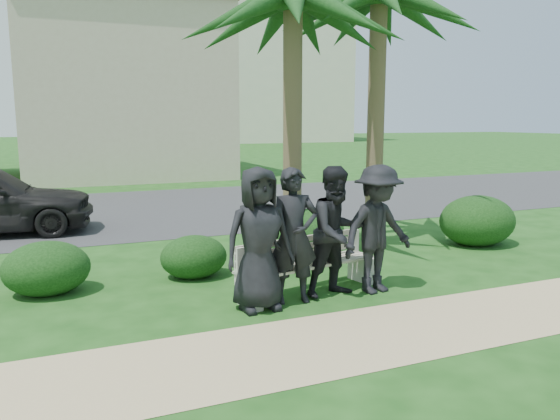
# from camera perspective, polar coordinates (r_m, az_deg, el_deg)

# --- Properties ---
(ground) EXTENTS (160.00, 160.00, 0.00)m
(ground) POSITION_cam_1_polar(r_m,az_deg,el_deg) (8.20, 7.41, -7.62)
(ground) COLOR #154012
(ground) RESTS_ON ground
(footpath) EXTENTS (30.00, 1.60, 0.01)m
(footpath) POSITION_cam_1_polar(r_m,az_deg,el_deg) (6.80, 15.19, -11.54)
(footpath) COLOR tan
(footpath) RESTS_ON ground
(asphalt_street) EXTENTS (160.00, 8.00, 0.01)m
(asphalt_street) POSITION_cam_1_polar(r_m,az_deg,el_deg) (15.48, -7.59, 0.43)
(asphalt_street) COLOR #2D2D30
(asphalt_street) RESTS_ON ground
(stucco_bldg_right) EXTENTS (8.40, 8.40, 7.30)m
(stucco_bldg_right) POSITION_cam_1_polar(r_m,az_deg,el_deg) (24.98, -16.24, 11.95)
(stucco_bldg_right) COLOR #BDB18E
(stucco_bldg_right) RESTS_ON ground
(hotel_tower) EXTENTS (26.00, 18.00, 37.30)m
(hotel_tower) POSITION_cam_1_polar(r_m,az_deg,el_deg) (65.27, -6.81, 19.05)
(hotel_tower) COLOR #F3E5CB
(hotel_tower) RESTS_ON ground
(park_bench) EXTENTS (2.23, 0.92, 0.75)m
(park_bench) POSITION_cam_1_polar(r_m,az_deg,el_deg) (7.66, 3.00, -6.17)
(park_bench) COLOR gray
(park_bench) RESTS_ON ground
(man_a) EXTENTS (0.90, 0.59, 1.82)m
(man_a) POSITION_cam_1_polar(r_m,az_deg,el_deg) (6.86, -2.23, -3.05)
(man_a) COLOR black
(man_a) RESTS_ON ground
(man_b) EXTENTS (0.71, 0.53, 1.79)m
(man_b) POSITION_cam_1_polar(r_m,az_deg,el_deg) (7.13, 1.47, -2.72)
(man_b) COLOR black
(man_b) RESTS_ON ground
(man_c) EXTENTS (0.97, 0.81, 1.79)m
(man_c) POSITION_cam_1_polar(r_m,az_deg,el_deg) (7.43, 5.98, -2.27)
(man_c) COLOR black
(man_c) RESTS_ON ground
(man_d) EXTENTS (1.25, 0.85, 1.79)m
(man_d) POSITION_cam_1_polar(r_m,az_deg,el_deg) (7.66, 10.15, -2.01)
(man_d) COLOR black
(man_d) RESTS_ON ground
(hedge_a) EXTENTS (1.17, 0.97, 0.76)m
(hedge_a) POSITION_cam_1_polar(r_m,az_deg,el_deg) (8.24, -23.23, -5.48)
(hedge_a) COLOR black
(hedge_a) RESTS_ON ground
(hedge_b) EXTENTS (1.03, 0.85, 0.67)m
(hedge_b) POSITION_cam_1_polar(r_m,az_deg,el_deg) (8.50, -9.00, -4.72)
(hedge_b) COLOR black
(hedge_b) RESTS_ON ground
(hedge_c) EXTENTS (1.32, 1.09, 0.86)m
(hedge_c) POSITION_cam_1_polar(r_m,az_deg,el_deg) (9.27, 1.82, -2.81)
(hedge_c) COLOR black
(hedge_c) RESTS_ON ground
(hedge_d) EXTENTS (1.38, 1.14, 0.90)m
(hedge_d) POSITION_cam_1_polar(r_m,az_deg,el_deg) (9.46, 2.82, -2.44)
(hedge_d) COLOR black
(hedge_d) RESTS_ON ground
(hedge_f) EXTENTS (1.52, 1.26, 0.99)m
(hedge_f) POSITION_cam_1_polar(r_m,az_deg,el_deg) (11.20, 19.92, -0.91)
(hedge_f) COLOR black
(hedge_f) RESTS_ON ground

